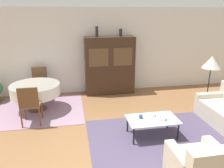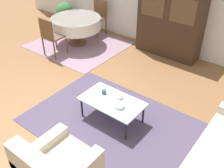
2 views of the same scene
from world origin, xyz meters
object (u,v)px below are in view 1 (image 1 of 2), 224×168
Objects in this scene: dining_table at (35,90)px; cup at (141,117)px; dining_chair_near at (30,103)px; vase_tall at (97,32)px; floor_lamp at (212,63)px; vase_short at (121,33)px; display_cabinet at (110,66)px; bowl_small at (153,115)px; coffee_table at (152,120)px; dining_chair_far at (40,81)px; bowl at (162,118)px.

dining_table reaches higher than cup.
vase_tall is at bearing 45.58° from dining_chair_near.
vase_short is (-2.19, 1.53, 0.72)m from floor_lamp.
display_cabinet is 1.91× the size of dining_chair_near.
bowl_small is at bearing -86.96° from vase_short.
floor_lamp is (4.72, 0.30, 0.67)m from dining_chair_near.
vase_tall is (-0.39, 0.00, 1.07)m from display_cabinet.
display_cabinet is at bearing -0.14° from vase_tall.
dining_chair_far is (-2.62, 2.70, 0.19)m from coffee_table.
bowl is at bearing -55.28° from bowl_small.
bowl_small is 3.21m from vase_tall.
dining_chair_near is 7.97× the size of bowl_small.
bowl is (2.81, -1.04, -0.12)m from dining_chair_near.
dining_chair_near is 4.78m from floor_lamp.
dining_table is at bearing -159.12° from vase_short.
cup is at bearing -77.83° from vase_tall.
bowl is 0.74× the size of vase_short.
display_cabinet is at bearing 100.34° from bowl_small.
dining_chair_far is 3.95m from bowl.
coffee_table is 2.89m from display_cabinet.
vase_short is at bearing 0.15° from display_cabinet.
floor_lamp reaches higher than bowl_small.
bowl is 3.25m from vase_short.
vase_tall reaches higher than dining_chair_far.
bowl_small is at bearing -71.78° from vase_tall.
coffee_table is at bearing -73.62° from vase_tall.
bowl_small is 0.39× the size of vase_tall.
cup reaches higher than bowl_small.
coffee_table is 4.58× the size of vase_short.
vase_short reaches higher than cup.
display_cabinet reaches higher than dining_chair_far.
dining_chair_far is at bearing 163.11° from floor_lamp.
dining_chair_far is (0.00, 1.73, 0.00)m from dining_chair_near.
dining_chair_far is at bearing 132.18° from cup.
display_cabinet is at bearing -177.41° from dining_chair_far.
vase_short is at bearing -177.74° from dining_chair_far.
vase_short reaches higher than bowl.
bowl is at bearing -17.87° from cup.
cup reaches higher than bowl.
dining_chair_near is 1.73m from dining_chair_far.
dining_chair_far reaches higher than dining_table.
dining_chair_near is 3.00m from bowl.
dining_table is at bearing 90.00° from dining_chair_near.
bowl_small is at bearing -32.48° from dining_table.
dining_table reaches higher than coffee_table.
dining_table is 3.03m from vase_short.
dining_table reaches higher than bowl.
display_cabinet is 2.41m from dining_table.
floor_lamp is 11.89× the size of bowl_small.
coffee_table is 6.22× the size of bowl.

